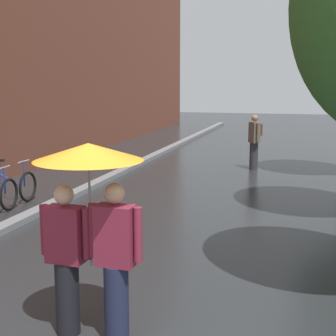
% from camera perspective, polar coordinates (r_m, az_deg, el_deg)
% --- Properties ---
extents(kerb_strip, '(0.30, 36.00, 0.12)m').
position_cam_1_polar(kerb_strip, '(15.26, -5.03, -0.21)').
color(kerb_strip, slate).
rests_on(kerb_strip, ground).
extents(parked_bicycle_4, '(1.09, 0.71, 0.96)m').
position_cam_1_polar(parked_bicycle_4, '(12.11, -17.84, -1.78)').
color(parked_bicycle_4, black).
rests_on(parked_bicycle_4, ground).
extents(couple_under_umbrella, '(1.17, 1.13, 2.10)m').
position_cam_1_polar(couple_under_umbrella, '(5.22, -8.96, -4.85)').
color(couple_under_umbrella, black).
rests_on(couple_under_umbrella, ground).
extents(pedestrian_walking_midground, '(0.45, 0.52, 1.72)m').
position_cam_1_polar(pedestrian_walking_midground, '(15.71, 9.89, 3.11)').
color(pedestrian_walking_midground, '#2D2D33').
rests_on(pedestrian_walking_midground, ground).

